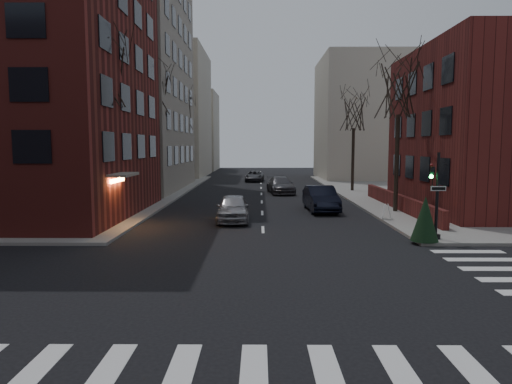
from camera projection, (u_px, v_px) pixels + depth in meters
The scene contains 22 objects.
ground at pixel (266, 311), 12.31m from camera, with size 160.00×160.00×0.00m, color black.
building_left_brick at pixel (10, 71), 27.92m from camera, with size 15.00×15.00×18.00m, color maroon.
building_left_tan at pixel (89, 48), 44.83m from camera, with size 18.00×18.00×28.00m, color gray.
building_right_brick at pixel (508, 130), 30.53m from camera, with size 12.00×14.00×11.00m, color #591C1A.
low_wall_right at pixel (398, 202), 31.07m from camera, with size 0.35×16.00×1.00m, color #591C1A.
building_distant_la at pixel (158, 114), 66.21m from camera, with size 14.00×16.00×18.00m, color #B4AC98.
building_distant_ra at pixel (372, 119), 61.12m from camera, with size 14.00×14.00×16.00m, color #B4AC98.
building_distant_lb at pixel (189, 132), 83.31m from camera, with size 10.00×12.00×14.00m, color #B4AC98.
traffic_signal at pixel (436, 201), 21.00m from camera, with size 0.76×0.44×4.00m.
tree_left_a at pixel (105, 73), 25.43m from camera, with size 4.18×4.18×10.26m.
tree_left_b at pixel (154, 91), 37.33m from camera, with size 4.40×4.40×10.80m.
tree_left_c at pixel (183, 114), 51.34m from camera, with size 3.96×3.96×9.72m.
tree_right_a at pixel (399, 90), 29.33m from camera, with size 3.96×3.96×9.72m.
tree_right_b at pixel (354, 112), 43.30m from camera, with size 3.74×3.74×9.18m.
streetlamp_near at pixel (152, 149), 33.82m from camera, with size 0.36×0.36×6.28m.
streetlamp_far at pixel (191, 147), 53.71m from camera, with size 0.36×0.36×6.28m.
parked_sedan at pixel (321, 199), 31.06m from camera, with size 1.81×5.20×1.71m, color black.
car_lane_silver at pixel (233, 208), 26.90m from camera, with size 1.86×4.62×1.57m, color #959499.
car_lane_gray at pixel (281, 185), 42.49m from camera, with size 2.16×5.31×1.54m, color #414045.
car_lane_far at pixel (254, 176), 56.73m from camera, with size 2.19×4.76×1.32m, color #3D3D42.
sandwich_board at pixel (387, 211), 26.81m from camera, with size 0.39×0.55×0.88m, color white.
evergreen_shrub at pixel (425, 218), 20.59m from camera, with size 1.23×1.23×2.05m, color black.
Camera 1 is at (-0.20, -11.92, 4.46)m, focal length 32.00 mm.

